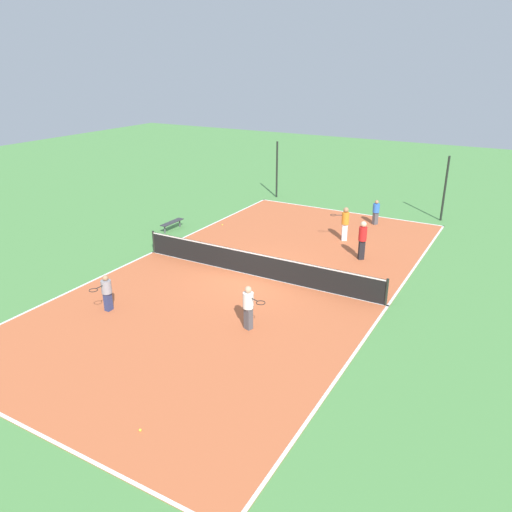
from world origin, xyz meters
TOP-DOWN VIEW (x-y plane):
  - ground_plane at (0.00, 0.00)m, footprint 80.00×80.00m
  - court_surface at (0.00, 0.00)m, footprint 11.19×21.70m
  - tennis_net at (0.00, 0.00)m, footprint 10.99×0.10m
  - bench at (-6.84, 3.09)m, footprint 0.36×1.55m
  - player_baseline_gray at (-3.08, -5.29)m, footprint 0.37×0.94m
  - player_far_white at (1.96, -3.95)m, footprint 0.99×0.61m
  - player_center_orange at (1.65, 5.96)m, footprint 0.98×0.70m
  - player_coach_red at (3.20, 3.94)m, footprint 0.50×0.50m
  - player_near_blue at (2.21, 9.28)m, footprint 0.49×0.49m
  - tennis_ball_left_sideline at (-4.95, 5.00)m, footprint 0.07×0.07m
  - tennis_ball_right_alley at (2.18, -9.52)m, footprint 0.07×0.07m
  - fence_post_back_left at (-5.19, 11.88)m, footprint 0.12×0.12m
  - fence_post_back_right at (5.19, 11.88)m, footprint 0.12×0.12m

SIDE VIEW (x-z plane):
  - ground_plane at x=0.00m, z-range 0.00..0.00m
  - court_surface at x=0.00m, z-range 0.00..0.02m
  - tennis_ball_left_sideline at x=-4.95m, z-range 0.02..0.09m
  - tennis_ball_right_alley at x=2.18m, z-range 0.02..0.09m
  - bench at x=-6.84m, z-range 0.16..0.61m
  - tennis_net at x=0.00m, z-range 0.03..1.08m
  - player_near_blue at x=2.21m, z-range 0.10..1.45m
  - player_baseline_gray at x=-3.08m, z-range 0.11..1.47m
  - player_far_white at x=1.96m, z-range 0.13..1.68m
  - player_center_orange at x=1.65m, z-range 0.15..1.85m
  - player_coach_red at x=3.20m, z-range 0.16..1.94m
  - fence_post_back_left at x=-5.19m, z-range 0.00..3.61m
  - fence_post_back_right at x=5.19m, z-range 0.00..3.61m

